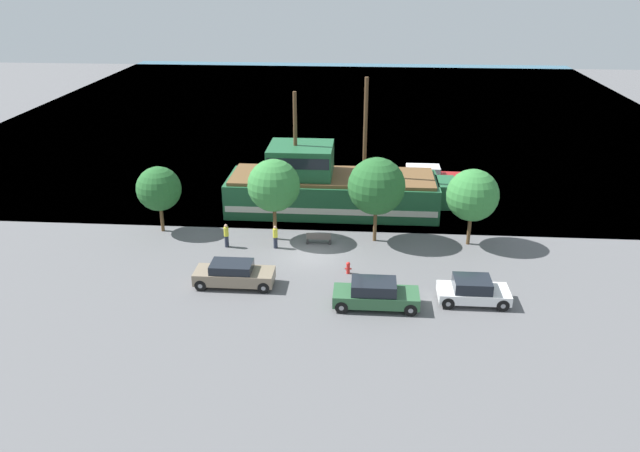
{
  "coord_description": "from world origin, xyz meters",
  "views": [
    {
      "loc": [
        3.37,
        -36.5,
        17.55
      ],
      "look_at": [
        0.48,
        2.0,
        1.2
      ],
      "focal_mm": 35.0,
      "sensor_mm": 36.0,
      "label": 1
    }
  ],
  "objects": [
    {
      "name": "pedestrian_walking_far",
      "position": [
        -5.68,
        0.81,
        0.82
      ],
      "size": [
        0.32,
        0.32,
        1.63
      ],
      "color": "#232838",
      "rests_on": "ground_plane"
    },
    {
      "name": "water_surface",
      "position": [
        0.0,
        44.0,
        0.0
      ],
      "size": [
        80.0,
        80.0,
        0.0
      ],
      "primitive_type": "plane",
      "color": "#38667F",
      "rests_on": "ground"
    },
    {
      "name": "parked_car_curb_mid",
      "position": [
        4.15,
        -6.35,
        0.78
      ],
      "size": [
        4.71,
        1.89,
        1.57
      ],
      "color": "#2D5B38",
      "rests_on": "ground_plane"
    },
    {
      "name": "parked_car_curb_rear",
      "position": [
        -4.09,
        -4.5,
        0.74
      ],
      "size": [
        4.65,
        1.81,
        1.47
      ],
      "color": "#7F705B",
      "rests_on": "ground_plane"
    },
    {
      "name": "tree_row_midwest",
      "position": [
        4.18,
        2.58,
        3.92
      ],
      "size": [
        3.82,
        3.82,
        5.84
      ],
      "color": "brown",
      "rests_on": "ground_plane"
    },
    {
      "name": "tree_row_east",
      "position": [
        -10.78,
        3.14,
        3.15
      ],
      "size": [
        3.09,
        3.09,
        4.7
      ],
      "color": "brown",
      "rests_on": "ground_plane"
    },
    {
      "name": "bench_promenade_east",
      "position": [
        0.42,
        1.69,
        0.44
      ],
      "size": [
        1.65,
        0.45,
        0.85
      ],
      "color": "#4C4742",
      "rests_on": "ground_plane"
    },
    {
      "name": "pirate_ship",
      "position": [
        0.72,
        8.02,
        1.84
      ],
      "size": [
        17.09,
        5.32,
        10.14
      ],
      "color": "#1E5633",
      "rests_on": "water_surface"
    },
    {
      "name": "tree_row_mideast",
      "position": [
        -2.63,
        2.34,
        3.89
      ],
      "size": [
        3.53,
        3.53,
        5.66
      ],
      "color": "brown",
      "rests_on": "ground_plane"
    },
    {
      "name": "fire_hydrant",
      "position": [
        2.54,
        -2.46,
        0.41
      ],
      "size": [
        0.42,
        0.25,
        0.76
      ],
      "color": "red",
      "rests_on": "ground_plane"
    },
    {
      "name": "parked_car_curb_front",
      "position": [
        9.58,
        -5.44,
        0.72
      ],
      "size": [
        3.93,
        1.97,
        1.46
      ],
      "color": "white",
      "rests_on": "ground_plane"
    },
    {
      "name": "moored_boat_dockside",
      "position": [
        8.71,
        14.28,
        0.66
      ],
      "size": [
        6.99,
        2.14,
        1.74
      ],
      "color": "maroon",
      "rests_on": "water_surface"
    },
    {
      "name": "pedestrian_walking_near",
      "position": [
        -2.41,
        0.88,
        0.8
      ],
      "size": [
        0.32,
        0.32,
        1.59
      ],
      "color": "#232838",
      "rests_on": "ground_plane"
    },
    {
      "name": "tree_row_west",
      "position": [
        10.48,
        2.49,
        3.5
      ],
      "size": [
        3.44,
        3.44,
        5.23
      ],
      "color": "brown",
      "rests_on": "ground_plane"
    },
    {
      "name": "ground_plane",
      "position": [
        0.0,
        0.0,
        0.0
      ],
      "size": [
        160.0,
        160.0,
        0.0
      ],
      "primitive_type": "plane",
      "color": "#5B5B5E"
    }
  ]
}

